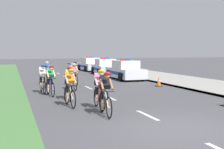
# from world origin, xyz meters

# --- Properties ---
(ground_plane) EXTENTS (160.00, 160.00, 0.00)m
(ground_plane) POSITION_xyz_m (0.00, 0.00, 0.00)
(ground_plane) COLOR #4C4C51
(sidewalk_slab) EXTENTS (4.70, 60.00, 0.12)m
(sidewalk_slab) POSITION_xyz_m (7.42, 14.00, 0.06)
(sidewalk_slab) COLOR #A3A099
(sidewalk_slab) RESTS_ON ground
(kerb_edge) EXTENTS (0.16, 60.00, 0.13)m
(kerb_edge) POSITION_xyz_m (5.15, 14.00, 0.07)
(kerb_edge) COLOR #9E9E99
(kerb_edge) RESTS_ON ground
(lane_markings_centre) EXTENTS (0.14, 29.60, 0.01)m
(lane_markings_centre) POSITION_xyz_m (0.00, 11.79, 0.00)
(lane_markings_centre) COLOR white
(lane_markings_centre) RESTS_ON ground
(cyclist_lead) EXTENTS (0.43, 1.72, 1.56)m
(cyclist_lead) POSITION_xyz_m (-1.37, 2.26, 0.79)
(cyclist_lead) COLOR black
(cyclist_lead) RESTS_ON ground
(cyclist_second) EXTENTS (0.43, 1.72, 1.56)m
(cyclist_second) POSITION_xyz_m (-1.24, 3.40, 0.79)
(cyclist_second) COLOR black
(cyclist_second) RESTS_ON ground
(cyclist_third) EXTENTS (0.44, 1.72, 1.56)m
(cyclist_third) POSITION_xyz_m (-2.20, 4.27, 0.79)
(cyclist_third) COLOR black
(cyclist_third) RESTS_ON ground
(cyclist_fourth) EXTENTS (0.45, 1.72, 1.56)m
(cyclist_fourth) POSITION_xyz_m (-1.92, 5.83, 0.79)
(cyclist_fourth) COLOR black
(cyclist_fourth) RESTS_ON ground
(cyclist_fifth) EXTENTS (0.45, 1.72, 1.56)m
(cyclist_fifth) POSITION_xyz_m (-2.58, 7.36, 0.79)
(cyclist_fifth) COLOR black
(cyclist_fifth) RESTS_ON ground
(cyclist_sixth) EXTENTS (0.43, 1.72, 1.56)m
(cyclist_sixth) POSITION_xyz_m (-2.84, 8.38, 0.79)
(cyclist_sixth) COLOR black
(cyclist_sixth) RESTS_ON ground
(cyclist_seventh) EXTENTS (0.42, 1.72, 1.56)m
(cyclist_seventh) POSITION_xyz_m (-1.07, 9.13, 0.79)
(cyclist_seventh) COLOR black
(cyclist_seventh) RESTS_ON ground
(cyclist_eighth) EXTENTS (0.43, 1.72, 1.56)m
(cyclist_eighth) POSITION_xyz_m (-0.61, 11.12, 0.79)
(cyclist_eighth) COLOR black
(cyclist_eighth) RESTS_ON ground
(cyclist_ninth) EXTENTS (0.45, 1.72, 1.56)m
(cyclist_ninth) POSITION_xyz_m (-2.13, 12.54, 0.79)
(cyclist_ninth) COLOR black
(cyclist_ninth) RESTS_ON ground
(police_car_nearest) EXTENTS (2.02, 4.41, 1.59)m
(police_car_nearest) POSITION_xyz_m (4.02, 13.90, 0.68)
(police_car_nearest) COLOR white
(police_car_nearest) RESTS_ON ground
(police_car_second) EXTENTS (2.22, 4.51, 1.59)m
(police_car_second) POSITION_xyz_m (4.02, 19.06, 0.68)
(police_car_second) COLOR white
(police_car_second) RESTS_ON ground
(police_car_third) EXTENTS (2.13, 4.47, 1.59)m
(police_car_third) POSITION_xyz_m (4.02, 24.62, 0.68)
(police_car_third) COLOR silver
(police_car_third) RESTS_ON ground
(traffic_cone_mid) EXTENTS (0.36, 0.36, 0.64)m
(traffic_cone_mid) POSITION_xyz_m (4.32, 8.96, 0.31)
(traffic_cone_mid) COLOR black
(traffic_cone_mid) RESTS_ON ground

